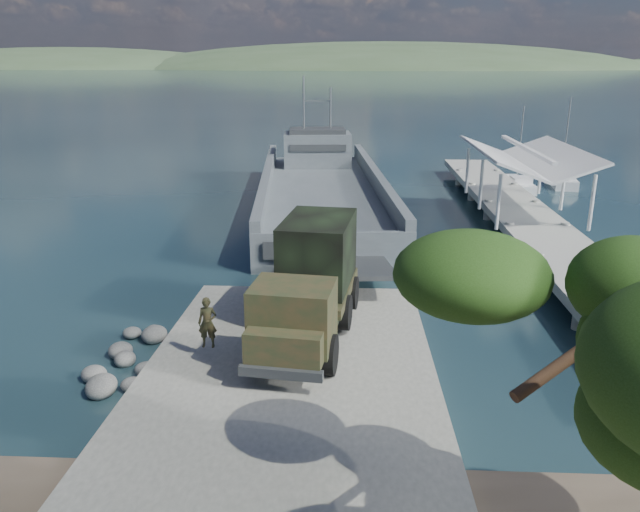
{
  "coord_description": "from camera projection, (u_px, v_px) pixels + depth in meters",
  "views": [
    {
      "loc": [
        1.98,
        -19.91,
        10.69
      ],
      "look_at": [
        0.72,
        6.0,
        2.34
      ],
      "focal_mm": 35.0,
      "sensor_mm": 36.0,
      "label": 1
    }
  ],
  "objects": [
    {
      "name": "military_truck",
      "position": [
        310.0,
        282.0,
        23.51
      ],
      "size": [
        3.87,
        9.18,
        4.13
      ],
      "rotation": [
        0.0,
        0.0,
        -0.13
      ],
      "color": "black",
      "rests_on": "boat_ramp"
    },
    {
      "name": "ground",
      "position": [
        292.0,
        369.0,
        22.3
      ],
      "size": [
        1400.0,
        1400.0,
        0.0
      ],
      "primitive_type": "plane",
      "color": "#172D37",
      "rests_on": "ground"
    },
    {
      "name": "shoreline_rocks",
      "position": [
        126.0,
        359.0,
        23.06
      ],
      "size": [
        3.2,
        5.6,
        0.9
      ],
      "primitive_type": null,
      "color": "#525250",
      "rests_on": "ground"
    },
    {
      "name": "landing_craft",
      "position": [
        322.0,
        199.0,
        45.14
      ],
      "size": [
        10.91,
        33.75,
        9.87
      ],
      "rotation": [
        0.0,
        0.0,
        0.09
      ],
      "color": "#4E575C",
      "rests_on": "ground"
    },
    {
      "name": "pier",
      "position": [
        525.0,
        208.0,
        39.06
      ],
      "size": [
        6.4,
        44.0,
        6.1
      ],
      "color": "#ABABA1",
      "rests_on": "ground"
    },
    {
      "name": "soldier",
      "position": [
        208.0,
        333.0,
        21.88
      ],
      "size": [
        0.67,
        0.45,
        1.83
      ],
      "primitive_type": "imported",
      "rotation": [
        0.0,
        0.0,
        0.02
      ],
      "color": "#24341C",
      "rests_on": "boat_ramp"
    },
    {
      "name": "sailboat_far",
      "position": [
        562.0,
        180.0,
        54.01
      ],
      "size": [
        2.72,
        6.45,
        7.62
      ],
      "rotation": [
        0.0,
        0.0,
        -0.15
      ],
      "color": "silver",
      "rests_on": "ground"
    },
    {
      "name": "distant_headlands",
      "position": [
        406.0,
        68.0,
        552.42
      ],
      "size": [
        1000.0,
        240.0,
        48.0
      ],
      "primitive_type": null,
      "color": "#3C5334",
      "rests_on": "ground"
    },
    {
      "name": "boat_ramp",
      "position": [
        289.0,
        377.0,
        21.27
      ],
      "size": [
        10.0,
        18.0,
        0.5
      ],
      "primitive_type": "cube",
      "color": "gray",
      "rests_on": "ground"
    },
    {
      "name": "sailboat_near",
      "position": [
        517.0,
        185.0,
        52.27
      ],
      "size": [
        1.91,
        5.83,
        7.02
      ],
      "rotation": [
        0.0,
        0.0,
        0.04
      ],
      "color": "silver",
      "rests_on": "ground"
    }
  ]
}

